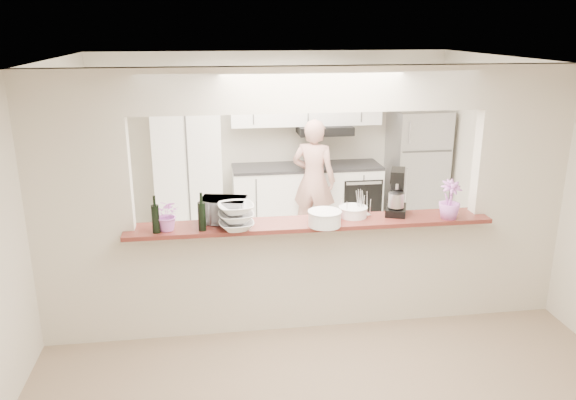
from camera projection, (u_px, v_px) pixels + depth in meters
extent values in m
plane|color=#9B8369|center=(309.00, 323.00, 5.59)|extent=(6.00, 6.00, 0.00)
cube|color=beige|center=(287.00, 261.00, 7.05)|extent=(5.00, 2.90, 0.01)
cube|color=beige|center=(81.00, 213.00, 4.94)|extent=(0.90, 0.15, 2.50)
cube|color=beige|center=(516.00, 194.00, 5.49)|extent=(0.90, 0.15, 2.50)
cube|color=beige|center=(312.00, 89.00, 4.90)|extent=(3.20, 0.15, 0.40)
cube|color=beige|center=(309.00, 275.00, 5.43)|extent=(3.20, 0.15, 1.05)
cube|color=maroon|center=(311.00, 223.00, 5.22)|extent=(3.40, 0.38, 0.04)
cube|color=white|center=(188.00, 162.00, 7.66)|extent=(0.90, 0.60, 2.10)
cube|color=white|center=(307.00, 199.00, 8.07)|extent=(2.10, 0.60, 0.90)
cube|color=#2B2B2E|center=(307.00, 167.00, 7.93)|extent=(2.10, 0.62, 0.04)
cube|color=white|center=(306.00, 98.00, 7.76)|extent=(2.10, 0.35, 0.75)
cube|color=black|center=(325.00, 130.00, 7.82)|extent=(0.75, 0.45, 0.12)
cube|color=black|center=(363.00, 199.00, 7.86)|extent=(0.55, 0.02, 0.55)
cube|color=#AEAFB3|center=(416.00, 169.00, 8.12)|extent=(0.75, 0.70, 1.70)
imported|color=pink|center=(167.00, 215.00, 4.95)|extent=(0.32, 0.30, 0.29)
cylinder|color=black|center=(156.00, 219.00, 4.89)|extent=(0.07, 0.07, 0.25)
cylinder|color=black|center=(154.00, 201.00, 4.84)|extent=(0.02, 0.02, 0.09)
cylinder|color=black|center=(202.00, 217.00, 4.95)|extent=(0.07, 0.07, 0.26)
cylinder|color=black|center=(201.00, 198.00, 4.89)|extent=(0.02, 0.02, 0.09)
imported|color=#B9B8BD|center=(223.00, 210.00, 5.17)|extent=(0.46, 0.36, 0.23)
imported|color=white|center=(236.00, 217.00, 4.97)|extent=(0.35, 0.35, 0.23)
cylinder|color=white|center=(325.00, 219.00, 5.08)|extent=(0.30, 0.30, 0.13)
cylinder|color=white|center=(325.00, 211.00, 5.06)|extent=(0.31, 0.31, 0.01)
cylinder|color=white|center=(353.00, 212.00, 5.34)|extent=(0.26, 0.26, 0.09)
cylinder|color=white|center=(353.00, 207.00, 5.32)|extent=(0.27, 0.27, 0.01)
cylinder|color=maroon|center=(332.00, 216.00, 5.25)|extent=(0.16, 0.16, 0.08)
cylinder|color=beige|center=(352.00, 215.00, 5.28)|extent=(0.14, 0.14, 0.06)
cube|color=silver|center=(355.00, 215.00, 5.37)|extent=(0.29, 0.20, 0.02)
cube|color=white|center=(356.00, 211.00, 5.36)|extent=(0.13, 0.13, 0.07)
cube|color=black|center=(396.00, 210.00, 5.41)|extent=(0.28, 0.34, 0.07)
cube|color=black|center=(397.00, 188.00, 5.45)|extent=(0.16, 0.14, 0.32)
cube|color=black|center=(398.00, 175.00, 5.30)|extent=(0.21, 0.28, 0.11)
cylinder|color=#B7B7BC|center=(396.00, 200.00, 5.32)|extent=(0.15, 0.15, 0.14)
imported|color=#BD6CC9|center=(450.00, 200.00, 5.24)|extent=(0.22, 0.22, 0.37)
imported|color=tan|center=(314.00, 181.00, 7.58)|extent=(0.72, 0.63, 1.65)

